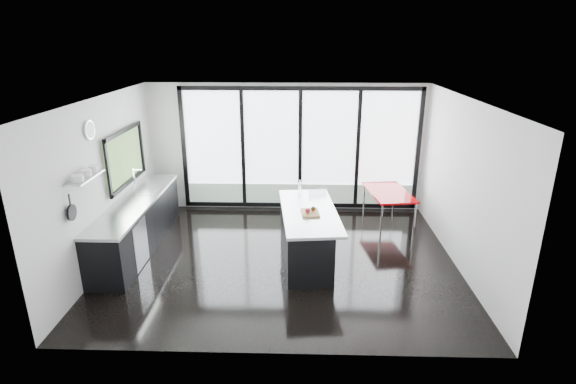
{
  "coord_description": "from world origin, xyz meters",
  "views": [
    {
      "loc": [
        0.32,
        -7.09,
        3.74
      ],
      "look_at": [
        0.1,
        0.3,
        1.15
      ],
      "focal_mm": 28.0,
      "sensor_mm": 36.0,
      "label": 1
    }
  ],
  "objects_px": {
    "island": "(305,234)",
    "bar_stool_near": "(322,246)",
    "bar_stool_far": "(321,222)",
    "red_table": "(388,208)"
  },
  "relations": [
    {
      "from": "red_table",
      "to": "island",
      "type": "bearing_deg",
      "value": -138.26
    },
    {
      "from": "bar_stool_near",
      "to": "red_table",
      "type": "relative_size",
      "value": 0.5
    },
    {
      "from": "bar_stool_near",
      "to": "red_table",
      "type": "height_order",
      "value": "red_table"
    },
    {
      "from": "bar_stool_near",
      "to": "bar_stool_far",
      "type": "height_order",
      "value": "bar_stool_far"
    },
    {
      "from": "island",
      "to": "bar_stool_far",
      "type": "distance_m",
      "value": 0.76
    },
    {
      "from": "island",
      "to": "bar_stool_far",
      "type": "height_order",
      "value": "island"
    },
    {
      "from": "bar_stool_far",
      "to": "red_table",
      "type": "relative_size",
      "value": 0.57
    },
    {
      "from": "island",
      "to": "bar_stool_near",
      "type": "bearing_deg",
      "value": -38.0
    },
    {
      "from": "bar_stool_near",
      "to": "island",
      "type": "bearing_deg",
      "value": 150.06
    },
    {
      "from": "bar_stool_far",
      "to": "red_table",
      "type": "bearing_deg",
      "value": 7.36
    }
  ]
}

